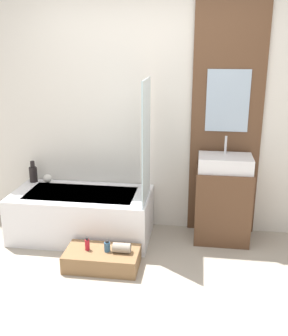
# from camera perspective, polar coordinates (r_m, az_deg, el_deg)

# --- Properties ---
(ground_plane) EXTENTS (12.00, 12.00, 0.00)m
(ground_plane) POSITION_cam_1_polar(r_m,az_deg,el_deg) (3.19, -2.57, -20.23)
(ground_plane) COLOR #A39989
(wall_tiled_back) EXTENTS (4.20, 0.06, 2.60)m
(wall_tiled_back) POSITION_cam_1_polar(r_m,az_deg,el_deg) (4.13, 1.23, 8.50)
(wall_tiled_back) COLOR silver
(wall_tiled_back) RESTS_ON ground_plane
(wall_wood_accent) EXTENTS (0.71, 0.04, 2.60)m
(wall_wood_accent) POSITION_cam_1_polar(r_m,az_deg,el_deg) (4.06, 11.94, 8.05)
(wall_wood_accent) COLOR brown
(wall_wood_accent) RESTS_ON ground_plane
(bathtub) EXTENTS (1.43, 0.71, 0.49)m
(bathtub) POSITION_cam_1_polar(r_m,az_deg,el_deg) (4.19, -8.98, -6.67)
(bathtub) COLOR white
(bathtub) RESTS_ON ground_plane
(glass_shower_screen) EXTENTS (0.01, 0.53, 1.17)m
(glass_shower_screen) POSITION_cam_1_polar(r_m,az_deg,el_deg) (3.71, 0.25, 3.84)
(glass_shower_screen) COLOR silver
(glass_shower_screen) RESTS_ON bathtub
(wooden_step_bench) EXTENTS (0.67, 0.37, 0.16)m
(wooden_step_bench) POSITION_cam_1_polar(r_m,az_deg,el_deg) (3.69, -6.09, -12.97)
(wooden_step_bench) COLOR olive
(wooden_step_bench) RESTS_ON ground_plane
(vanity_cabinet) EXTENTS (0.55, 0.40, 0.76)m
(vanity_cabinet) POSITION_cam_1_polar(r_m,az_deg,el_deg) (4.10, 11.30, -5.35)
(vanity_cabinet) COLOR brown
(vanity_cabinet) RESTS_ON ground_plane
(sink) EXTENTS (0.52, 0.35, 0.33)m
(sink) POSITION_cam_1_polar(r_m,az_deg,el_deg) (3.95, 11.69, 0.71)
(sink) COLOR white
(sink) RESTS_ON vanity_cabinet
(vase_tall_dark) EXTENTS (0.09, 0.09, 0.24)m
(vase_tall_dark) POSITION_cam_1_polar(r_m,az_deg,el_deg) (4.51, -15.77, -0.76)
(vase_tall_dark) COLOR black
(vase_tall_dark) RESTS_ON bathtub
(vase_round_light) EXTENTS (0.09, 0.09, 0.09)m
(vase_round_light) POSITION_cam_1_polar(r_m,az_deg,el_deg) (4.46, -13.82, -1.48)
(vase_round_light) COLOR silver
(vase_round_light) RESTS_ON bathtub
(bottle_soap_primary) EXTENTS (0.04, 0.04, 0.12)m
(bottle_soap_primary) POSITION_cam_1_polar(r_m,az_deg,el_deg) (3.66, -8.24, -10.92)
(bottle_soap_primary) COLOR #B21928
(bottle_soap_primary) RESTS_ON wooden_step_bench
(bottle_soap_secondary) EXTENTS (0.05, 0.05, 0.11)m
(bottle_soap_secondary) POSITION_cam_1_polar(r_m,az_deg,el_deg) (3.62, -5.37, -11.28)
(bottle_soap_secondary) COLOR #2D567A
(bottle_soap_secondary) RESTS_ON wooden_step_bench
(towel_roll) EXTENTS (0.16, 0.09, 0.09)m
(towel_roll) POSITION_cam_1_polar(r_m,az_deg,el_deg) (3.59, -3.25, -11.49)
(towel_roll) COLOR gray
(towel_roll) RESTS_ON wooden_step_bench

